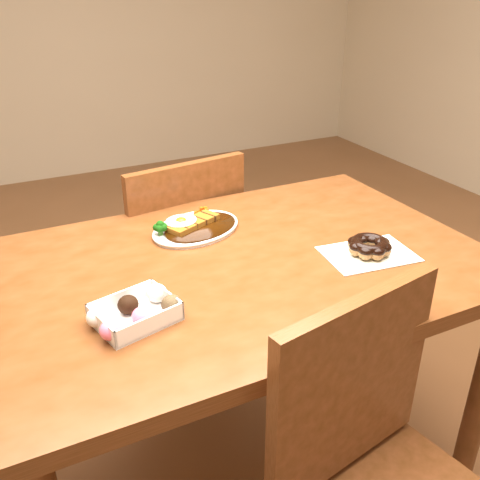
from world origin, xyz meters
name	(u,v)px	position (x,y,z in m)	size (l,w,h in m)	color
ground	(241,474)	(0.00, 0.00, 0.00)	(6.00, 6.00, 0.00)	brown
table	(241,294)	(0.00, 0.00, 0.65)	(1.20, 0.80, 0.75)	#502B10
chair_far	(174,262)	(0.00, 0.54, 0.48)	(0.47, 0.47, 0.87)	#502B10
katsu_curry_plate	(194,227)	(-0.04, 0.21, 0.76)	(0.30, 0.26, 0.05)	white
donut_box	(135,312)	(-0.30, -0.13, 0.77)	(0.19, 0.15, 0.04)	white
pon_de_ring	(369,247)	(0.30, -0.11, 0.77)	(0.24, 0.18, 0.04)	silver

